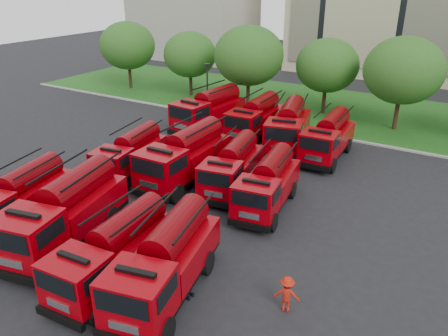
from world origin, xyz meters
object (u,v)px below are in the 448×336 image
object	(u,v)px
firefighter_2	(188,297)
firefighter_4	(70,213)
fire_truck_6	(233,166)
firefighter_5	(269,197)
fire_truck_7	(268,184)
fire_truck_9	(256,118)
firefighter_0	(80,299)
fire_truck_3	(166,261)
fire_truck_4	(131,154)
fire_truck_10	(288,127)
fire_truck_5	(185,156)
fire_truck_0	(20,196)
fire_truck_11	(328,137)
fire_truck_1	(65,212)
firefighter_3	(286,310)
fire_truck_8	(209,110)
fire_truck_2	(115,251)

from	to	relation	value
firefighter_2	firefighter_4	world-z (taller)	firefighter_2
fire_truck_6	firefighter_5	bearing A→B (deg)	-7.98
fire_truck_7	fire_truck_9	bearing A→B (deg)	112.04
fire_truck_7	firefighter_0	bearing A→B (deg)	-114.60
fire_truck_7	fire_truck_9	xyz separation A→B (m)	(-6.16, 10.43, 0.11)
fire_truck_3	firefighter_0	distance (m)	4.04
firefighter_4	fire_truck_6	bearing A→B (deg)	-82.65
fire_truck_4	fire_truck_10	xyz separation A→B (m)	(7.14, 10.00, 0.25)
fire_truck_5	firefighter_4	xyz separation A→B (m)	(-3.21, -6.97, -1.77)
firefighter_2	fire_truck_10	bearing A→B (deg)	17.11
fire_truck_0	fire_truck_11	xyz separation A→B (m)	(11.37, 17.44, 0.09)
fire_truck_6	fire_truck_9	distance (m)	9.88
fire_truck_7	firefighter_5	world-z (taller)	fire_truck_7
firefighter_0	fire_truck_0	bearing A→B (deg)	125.58
fire_truck_4	firefighter_0	size ratio (longest dim) A/B	3.45
fire_truck_6	firefighter_2	distance (m)	10.61
fire_truck_6	fire_truck_7	bearing A→B (deg)	-30.39
fire_truck_3	fire_truck_9	world-z (taller)	same
fire_truck_1	fire_truck_3	bearing A→B (deg)	-16.60
fire_truck_9	fire_truck_6	bearing A→B (deg)	-73.44
fire_truck_3	firefighter_3	bearing A→B (deg)	6.16
fire_truck_1	fire_truck_7	world-z (taller)	fire_truck_1
fire_truck_3	firefighter_0	xyz separation A→B (m)	(-2.91, -2.28, -1.63)
fire_truck_1	fire_truck_11	xyz separation A→B (m)	(7.50, 17.64, -0.18)
fire_truck_9	fire_truck_11	world-z (taller)	fire_truck_9
fire_truck_9	fire_truck_1	bearing A→B (deg)	-94.86
fire_truck_1	fire_truck_6	xyz separation A→B (m)	(4.04, 9.61, -0.26)
fire_truck_8	fire_truck_9	bearing A→B (deg)	11.16
fire_truck_8	firefighter_4	size ratio (longest dim) A/B	4.83
firefighter_3	firefighter_5	xyz separation A→B (m)	(-4.87, 8.60, 0.00)
fire_truck_8	firefighter_3	xyz separation A→B (m)	(14.87, -17.38, -1.77)
fire_truck_11	firefighter_3	bearing A→B (deg)	-79.15
firefighter_4	firefighter_5	distance (m)	11.81
fire_truck_6	firefighter_2	size ratio (longest dim) A/B	3.72
fire_truck_6	fire_truck_2	bearing A→B (deg)	-99.31
fire_truck_10	firefighter_4	bearing A→B (deg)	-126.70
fire_truck_4	fire_truck_5	size ratio (longest dim) A/B	0.87
fire_truck_8	fire_truck_10	bearing A→B (deg)	1.19
fire_truck_0	fire_truck_6	bearing A→B (deg)	37.65
fire_truck_2	fire_truck_4	world-z (taller)	fire_truck_2
firefighter_4	firefighter_5	world-z (taller)	firefighter_5
fire_truck_9	fire_truck_10	size ratio (longest dim) A/B	0.90
fire_truck_3	fire_truck_4	world-z (taller)	fire_truck_3
fire_truck_8	firefighter_4	bearing A→B (deg)	-81.26
fire_truck_0	fire_truck_6	xyz separation A→B (m)	(7.91, 9.41, 0.01)
fire_truck_3	fire_truck_7	xyz separation A→B (m)	(0.34, 9.03, -0.11)
fire_truck_2	fire_truck_6	world-z (taller)	fire_truck_2
fire_truck_6	firefighter_4	xyz separation A→B (m)	(-6.38, -7.62, -1.52)
fire_truck_5	firefighter_4	size ratio (longest dim) A/B	4.75
fire_truck_8	firefighter_2	xyz separation A→B (m)	(10.98, -18.78, -1.77)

